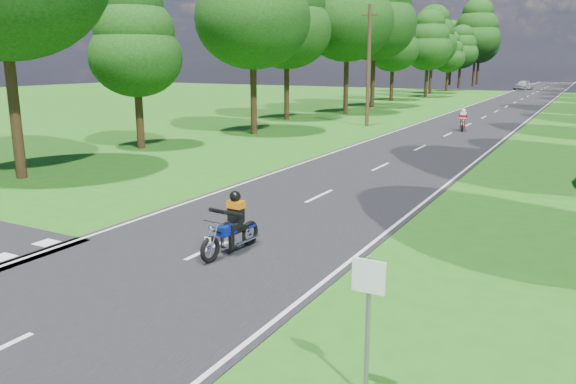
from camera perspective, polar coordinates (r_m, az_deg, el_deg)
The scene contains 9 objects.
ground at distance 12.32m, azimuth -13.33°, elevation -8.23°, with size 160.00×160.00×0.00m, color #246216.
main_road at distance 59.10m, azimuth 21.31°, elevation 8.09°, with size 7.00×140.00×0.02m, color black.
road_markings at distance 57.27m, azimuth 20.91°, elevation 8.00°, with size 7.40×140.00×0.01m.
treeline at distance 68.88m, azimuth 24.32°, elevation 15.33°, with size 40.00×115.35×14.78m.
telegraph_pole at distance 38.95m, azimuth 8.18°, elevation 12.61°, with size 1.20×0.26×8.00m.
road_sign at distance 7.48m, azimuth 8.14°, elevation -11.34°, with size 0.45×0.07×2.00m.
rider_near_blue at distance 13.08m, azimuth -5.88°, elevation -3.16°, with size 0.59×1.77×1.47m, color navy, non-canonical shape.
rider_far_red at distance 37.73m, azimuth 17.35°, elevation 7.01°, with size 0.55×1.66×1.39m, color #A8160C, non-canonical shape.
distant_car at distance 93.22m, azimuth 22.84°, elevation 10.00°, with size 1.73×4.29×1.46m, color silver.
Camera 1 is at (7.83, -8.41, 4.44)m, focal length 35.00 mm.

